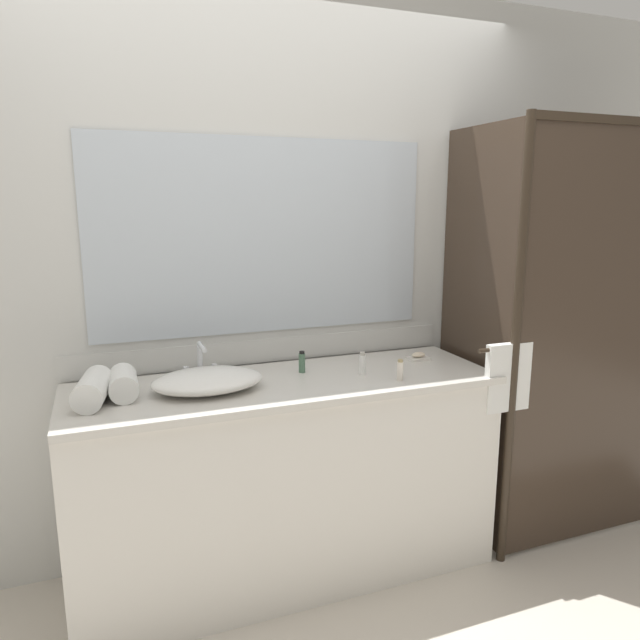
{
  "coord_description": "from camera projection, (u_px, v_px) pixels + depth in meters",
  "views": [
    {
      "loc": [
        -0.7,
        -2.23,
        1.64
      ],
      "look_at": [
        0.15,
        0.0,
        1.15
      ],
      "focal_mm": 32.5,
      "sensor_mm": 36.0,
      "label": 1
    }
  ],
  "objects": [
    {
      "name": "amenity_bottle_body_wash",
      "position": [
        302.0,
        362.0,
        2.55
      ],
      "size": [
        0.03,
        0.03,
        0.1
      ],
      "color": "#4C7056",
      "rests_on": "vanity_cabinet"
    },
    {
      "name": "rolled_towel_middle",
      "position": [
        123.0,
        383.0,
        2.23
      ],
      "size": [
        0.11,
        0.21,
        0.11
      ],
      "primitive_type": "cylinder",
      "rotation": [
        1.57,
        0.0,
        -0.02
      ],
      "color": "white",
      "rests_on": "vanity_cabinet"
    },
    {
      "name": "rolled_towel_near_edge",
      "position": [
        93.0,
        389.0,
        2.15
      ],
      "size": [
        0.16,
        0.27,
        0.11
      ],
      "primitive_type": "cylinder",
      "rotation": [
        1.57,
        0.0,
        -0.17
      ],
      "color": "white",
      "rests_on": "vanity_cabinet"
    },
    {
      "name": "shower_enclosure",
      "position": [
        560.0,
        337.0,
        2.69
      ],
      "size": [
        1.2,
        0.59,
        2.0
      ],
      "color": "#2D2319",
      "rests_on": "ground_plane"
    },
    {
      "name": "faucet",
      "position": [
        201.0,
        367.0,
        2.44
      ],
      "size": [
        0.17,
        0.15,
        0.16
      ],
      "color": "silver",
      "rests_on": "vanity_cabinet"
    },
    {
      "name": "amenity_bottle_lotion",
      "position": [
        362.0,
        364.0,
        2.52
      ],
      "size": [
        0.03,
        0.03,
        0.1
      ],
      "color": "white",
      "rests_on": "vanity_cabinet"
    },
    {
      "name": "sink_basin",
      "position": [
        208.0,
        381.0,
        2.3
      ],
      "size": [
        0.44,
        0.3,
        0.08
      ],
      "primitive_type": "ellipsoid",
      "color": "white",
      "rests_on": "vanity_cabinet"
    },
    {
      "name": "wall_back_with_mirror",
      "position": [
        263.0,
        276.0,
        2.67
      ],
      "size": [
        4.4,
        0.06,
        2.6
      ],
      "color": "silver",
      "rests_on": "ground_plane"
    },
    {
      "name": "vanity_cabinet",
      "position": [
        287.0,
        478.0,
        2.54
      ],
      "size": [
        1.8,
        0.58,
        0.9
      ],
      "color": "silver",
      "rests_on": "ground_plane"
    },
    {
      "name": "soap_dish",
      "position": [
        418.0,
        357.0,
        2.76
      ],
      "size": [
        0.1,
        0.07,
        0.04
      ],
      "color": "silver",
      "rests_on": "vanity_cabinet"
    },
    {
      "name": "ground_plane",
      "position": [
        289.0,
        571.0,
        2.62
      ],
      "size": [
        8.0,
        8.0,
        0.0
      ],
      "primitive_type": "plane",
      "color": "beige"
    },
    {
      "name": "amenity_bottle_shampoo",
      "position": [
        400.0,
        370.0,
        2.43
      ],
      "size": [
        0.03,
        0.03,
        0.09
      ],
      "color": "silver",
      "rests_on": "vanity_cabinet"
    }
  ]
}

